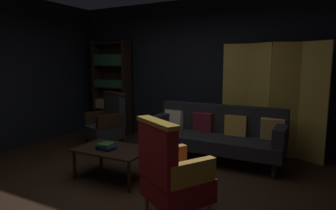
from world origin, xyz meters
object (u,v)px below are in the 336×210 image
at_px(armchair_gilt_accent, 172,174).
at_px(book_black_cloth, 106,148).
at_px(bookshelf, 112,85).
at_px(book_navy_cloth, 106,146).
at_px(velvet_couch, 217,132).
at_px(book_green_cloth, 106,144).
at_px(armchair_wing_left, 107,123).
at_px(coffee_table, 113,152).
at_px(folding_screen, 272,98).

height_order(armchair_gilt_accent, book_black_cloth, armchair_gilt_accent).
bearing_deg(bookshelf, armchair_gilt_accent, -43.29).
bearing_deg(book_navy_cloth, velvet_couch, 54.32).
xyz_separation_m(book_navy_cloth, book_green_cloth, (0.00, 0.00, 0.03)).
xyz_separation_m(bookshelf, velvet_couch, (2.70, -0.74, -0.63)).
relative_size(armchair_wing_left, book_green_cloth, 5.64).
distance_m(coffee_table, armchair_wing_left, 1.41).
distance_m(bookshelf, velvet_couch, 2.87).
xyz_separation_m(bookshelf, book_black_cloth, (1.64, -2.21, -0.65)).
xyz_separation_m(bookshelf, book_navy_cloth, (1.64, -2.21, -0.63)).
bearing_deg(armchair_gilt_accent, book_black_cloth, 157.49).
relative_size(book_black_cloth, book_green_cloth, 1.10).
xyz_separation_m(folding_screen, book_black_cloth, (-1.78, -2.12, -0.55)).
distance_m(bookshelf, book_green_cloth, 2.82).
height_order(folding_screen, bookshelf, bookshelf).
distance_m(armchair_gilt_accent, book_navy_cloth, 1.36).
xyz_separation_m(armchair_wing_left, book_green_cloth, (0.91, -1.10, -0.00)).
bearing_deg(armchair_wing_left, book_black_cloth, -50.55).
bearing_deg(velvet_couch, armchair_gilt_accent, -84.29).
distance_m(bookshelf, book_navy_cloth, 2.82).
bearing_deg(book_navy_cloth, book_green_cloth, 0.00).
bearing_deg(book_navy_cloth, armchair_gilt_accent, -22.51).
bearing_deg(velvet_couch, armchair_wing_left, -169.26).
bearing_deg(book_black_cloth, armchair_wing_left, 129.45).
xyz_separation_m(velvet_couch, coffee_table, (-1.00, -1.40, -0.08)).
bearing_deg(velvet_couch, book_navy_cloth, -125.68).
bearing_deg(book_black_cloth, bookshelf, 126.63).
bearing_deg(bookshelf, book_black_cloth, -53.37).
distance_m(velvet_couch, book_green_cloth, 1.81).
bearing_deg(folding_screen, armchair_gilt_accent, -101.16).
height_order(bookshelf, armchair_wing_left, bookshelf).
xyz_separation_m(coffee_table, book_navy_cloth, (-0.05, -0.07, 0.08)).
xyz_separation_m(book_black_cloth, book_navy_cloth, (0.00, 0.00, 0.03)).
bearing_deg(armchair_wing_left, book_navy_cloth, -50.55).
height_order(folding_screen, book_black_cloth, folding_screen).
bearing_deg(armchair_gilt_accent, coffee_table, 153.76).
xyz_separation_m(armchair_gilt_accent, book_navy_cloth, (-1.26, 0.52, -0.03)).
bearing_deg(folding_screen, bookshelf, 178.50).
xyz_separation_m(velvet_couch, armchair_gilt_accent, (0.20, -1.99, 0.03)).
xyz_separation_m(armchair_wing_left, book_navy_cloth, (0.91, -1.10, -0.03)).
relative_size(bookshelf, coffee_table, 2.05).
distance_m(folding_screen, coffee_table, 2.75).
bearing_deg(book_navy_cloth, armchair_wing_left, 129.45).
bearing_deg(book_navy_cloth, book_black_cloth, 0.00).
distance_m(armchair_gilt_accent, book_green_cloth, 1.36).
height_order(coffee_table, book_black_cloth, book_black_cloth).
height_order(folding_screen, velvet_couch, folding_screen).
height_order(velvet_couch, armchair_gilt_accent, armchair_gilt_accent).
distance_m(folding_screen, book_navy_cloth, 2.82).
xyz_separation_m(coffee_table, book_green_cloth, (-0.05, -0.07, 0.11)).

